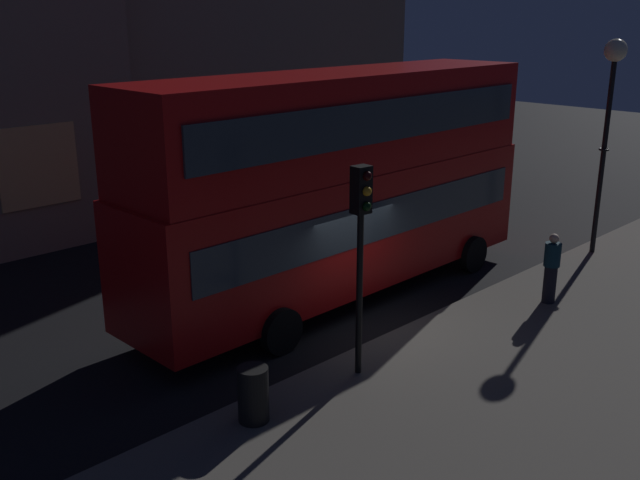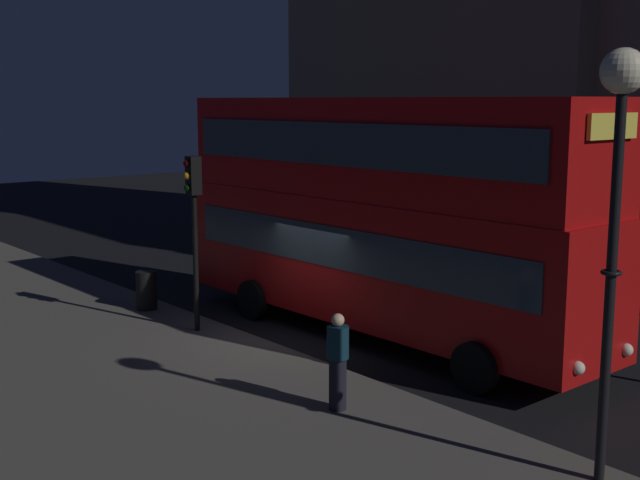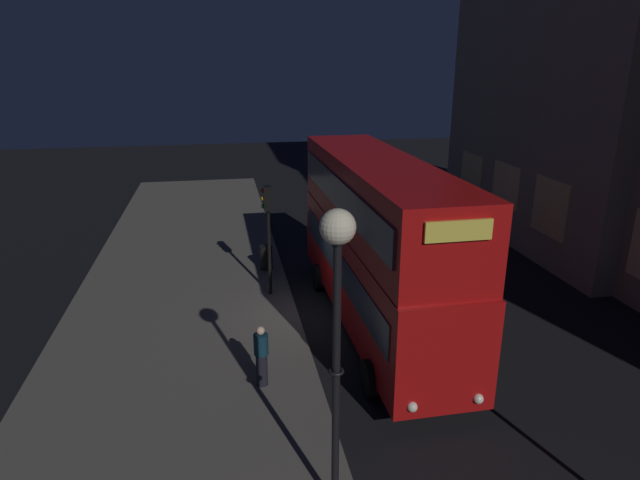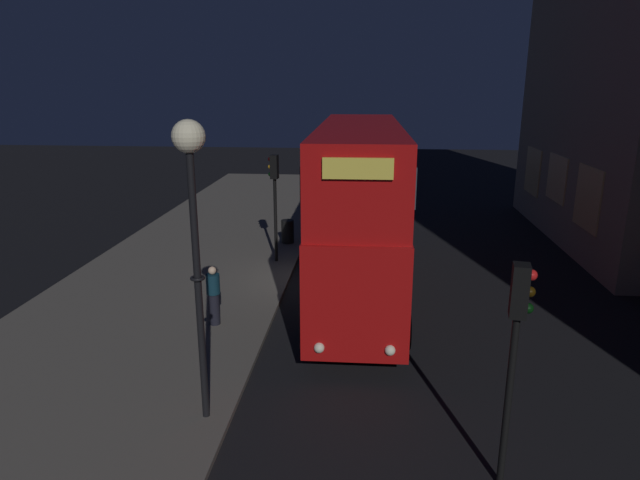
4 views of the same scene
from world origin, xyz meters
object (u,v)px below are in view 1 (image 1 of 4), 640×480
(traffic_light_near_kerb, at_px, (361,228))
(traffic_light_far_side, at_px, (463,130))
(pedestrian, at_px, (551,268))
(street_lamp, at_px, (611,89))
(double_decker_bus, at_px, (341,176))
(litter_bin, at_px, (253,394))

(traffic_light_near_kerb, relative_size, traffic_light_far_side, 1.01)
(traffic_light_near_kerb, xyz_separation_m, pedestrian, (5.74, -0.75, -2.00))
(traffic_light_near_kerb, distance_m, traffic_light_far_side, 12.78)
(traffic_light_near_kerb, distance_m, pedestrian, 6.12)
(traffic_light_near_kerb, bearing_deg, pedestrian, -2.12)
(traffic_light_near_kerb, distance_m, street_lamp, 10.21)
(double_decker_bus, distance_m, pedestrian, 5.30)
(litter_bin, bearing_deg, traffic_light_near_kerb, -1.93)
(traffic_light_far_side, bearing_deg, litter_bin, 32.17)
(pedestrian, height_order, litter_bin, pedestrian)
(traffic_light_near_kerb, xyz_separation_m, traffic_light_far_side, (11.40, 5.77, -0.15))
(litter_bin, bearing_deg, pedestrian, -5.81)
(traffic_light_far_side, xyz_separation_m, litter_bin, (-13.88, -5.68, -2.22))
(traffic_light_far_side, height_order, street_lamp, street_lamp)
(street_lamp, relative_size, pedestrian, 3.49)
(litter_bin, bearing_deg, double_decker_bus, 30.22)
(traffic_light_near_kerb, xyz_separation_m, litter_bin, (-2.48, 0.08, -2.37))
(double_decker_bus, bearing_deg, litter_bin, -150.46)
(street_lamp, relative_size, litter_bin, 6.07)
(double_decker_bus, bearing_deg, pedestrian, -52.65)
(double_decker_bus, relative_size, pedestrian, 6.77)
(litter_bin, bearing_deg, street_lamp, 0.81)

